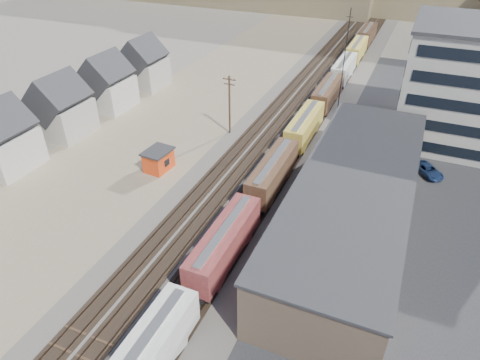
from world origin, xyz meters
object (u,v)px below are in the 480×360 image
at_px(maintenance_shed, 158,160).
at_px(parked_car_blue, 428,170).
at_px(freight_train, 317,108).
at_px(utility_pole_north, 230,104).

relative_size(maintenance_shed, parked_car_blue, 0.90).
bearing_deg(freight_train, maintenance_shed, -124.84).
bearing_deg(maintenance_shed, freight_train, 55.16).
relative_size(utility_pole_north, maintenance_shed, 2.19).
bearing_deg(parked_car_blue, maintenance_shed, 163.24).
height_order(utility_pole_north, maintenance_shed, utility_pole_north).
distance_m(freight_train, maintenance_shed, 29.69).
relative_size(freight_train, utility_pole_north, 11.97).
bearing_deg(utility_pole_north, maintenance_shed, -107.44).
bearing_deg(maintenance_shed, parked_car_blue, 21.12).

